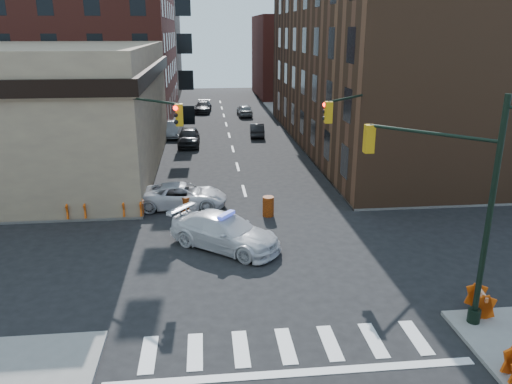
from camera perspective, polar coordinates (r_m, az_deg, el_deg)
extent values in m
plane|color=black|center=(23.19, 0.69, -7.49)|extent=(140.00, 140.00, 0.00)
cube|color=gray|center=(58.18, -26.77, 6.34)|extent=(34.00, 54.50, 0.15)
cube|color=gray|center=(60.10, 19.31, 7.58)|extent=(34.00, 54.50, 0.15)
cube|color=maroon|center=(62.88, -22.02, 18.69)|extent=(25.00, 25.00, 24.00)
cube|color=#533521|center=(46.05, 14.02, 13.84)|extent=(14.00, 34.00, 14.00)
cube|color=brown|center=(83.89, -15.96, 16.07)|extent=(20.00, 18.00, 16.00)
cube|color=maroon|center=(80.58, 5.97, 15.16)|extent=(16.00, 16.00, 12.00)
cylinder|color=black|center=(18.16, 25.12, -2.53)|extent=(0.20, 0.20, 8.00)
cylinder|color=black|center=(19.70, 23.64, -12.81)|extent=(0.44, 0.44, 0.50)
cylinder|color=black|center=(18.12, 19.30, 6.38)|extent=(3.27, 3.27, 0.12)
cube|color=#BF8C0C|center=(19.07, 12.80, 5.95)|extent=(0.35, 0.35, 1.05)
sphere|color=#FF0C05|center=(19.20, 13.17, 7.07)|extent=(0.22, 0.22, 0.22)
sphere|color=black|center=(19.26, 13.10, 6.11)|extent=(0.22, 0.22, 0.22)
sphere|color=black|center=(19.33, 13.03, 5.15)|extent=(0.22, 0.22, 0.22)
cylinder|color=black|center=(28.03, -14.84, 5.42)|extent=(0.20, 0.20, 8.00)
cylinder|color=black|center=(29.05, -14.25, -1.81)|extent=(0.44, 0.44, 0.50)
cylinder|color=black|center=(25.85, -12.25, 10.22)|extent=(3.27, 3.27, 0.12)
cube|color=#BF8C0C|center=(24.23, -8.76, 8.71)|extent=(0.35, 0.35, 1.05)
sphere|color=#FF0C05|center=(24.03, -9.19, 9.46)|extent=(0.22, 0.22, 0.22)
sphere|color=black|center=(24.08, -9.15, 8.68)|extent=(0.22, 0.22, 0.22)
sphere|color=black|center=(24.13, -9.12, 7.91)|extent=(0.22, 0.22, 0.22)
cylinder|color=black|center=(29.21, 12.68, 6.08)|extent=(0.20, 0.20, 8.00)
cylinder|color=black|center=(30.19, 12.19, -0.89)|extent=(0.44, 0.44, 0.50)
cylinder|color=black|center=(26.83, 10.85, 10.58)|extent=(3.27, 3.27, 0.12)
cube|color=#BF8C0C|center=(24.96, 8.27, 9.00)|extent=(0.35, 0.35, 1.05)
sphere|color=#FF0C05|center=(25.02, 7.87, 9.85)|extent=(0.22, 0.22, 0.22)
sphere|color=black|center=(25.06, 7.84, 9.11)|extent=(0.22, 0.22, 0.22)
sphere|color=black|center=(25.12, 7.81, 8.37)|extent=(0.22, 0.22, 0.22)
cylinder|color=black|center=(48.58, 5.96, 7.86)|extent=(0.24, 0.24, 2.60)
sphere|color=brown|center=(48.27, 6.04, 10.25)|extent=(3.00, 3.00, 3.00)
cylinder|color=black|center=(56.33, 4.29, 9.31)|extent=(0.24, 0.24, 2.60)
sphere|color=brown|center=(56.05, 4.34, 11.38)|extent=(3.00, 3.00, 3.00)
imported|color=silver|center=(23.92, -3.57, -4.56)|extent=(5.87, 5.26, 1.64)
imported|color=silver|center=(29.57, -8.40, -0.42)|extent=(5.31, 2.69, 1.44)
imported|color=black|center=(45.50, -7.69, 6.28)|extent=(1.98, 4.79, 1.63)
imported|color=gray|center=(49.71, -9.50, 7.12)|extent=(2.06, 4.72, 1.51)
imported|color=black|center=(64.10, -6.09, 9.65)|extent=(2.42, 4.96, 1.39)
imported|color=black|center=(49.20, 0.11, 7.12)|extent=(1.61, 3.94, 1.27)
imported|color=gray|center=(61.06, -1.31, 9.34)|extent=(1.78, 4.21, 1.42)
imported|color=black|center=(30.80, -20.16, 0.02)|extent=(0.66, 0.43, 1.79)
imported|color=black|center=(29.87, -24.93, -0.95)|extent=(1.11, 0.96, 1.96)
imported|color=#1F222E|center=(29.94, -25.32, -0.96)|extent=(1.24, 1.01, 1.97)
cylinder|color=#D64C0A|center=(27.97, 1.41, -1.65)|extent=(0.70, 0.70, 1.13)
cylinder|color=#C45409|center=(28.76, -7.97, -1.46)|extent=(0.70, 0.70, 0.94)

